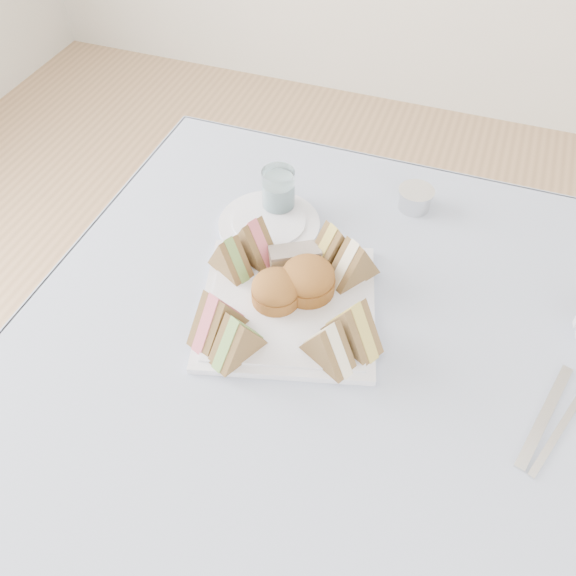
% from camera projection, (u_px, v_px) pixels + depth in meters
% --- Properties ---
extents(floor, '(4.00, 4.00, 0.00)m').
position_uv_depth(floor, '(317.00, 529.00, 1.50)').
color(floor, '#9E7751').
rests_on(floor, ground).
extents(table, '(0.90, 0.90, 0.74)m').
position_uv_depth(table, '(324.00, 460.00, 1.22)').
color(table, brown).
rests_on(table, floor).
extents(tablecloth, '(1.02, 1.02, 0.01)m').
position_uv_depth(tablecloth, '(334.00, 350.00, 0.95)').
color(tablecloth, silver).
rests_on(tablecloth, table).
extents(serving_plate, '(0.35, 0.35, 0.01)m').
position_uv_depth(serving_plate, '(288.00, 306.00, 1.00)').
color(serving_plate, white).
rests_on(serving_plate, tablecloth).
extents(sandwich_fl_a, '(0.08, 0.11, 0.09)m').
position_uv_depth(sandwich_fl_a, '(217.00, 315.00, 0.92)').
color(sandwich_fl_a, olive).
rests_on(sandwich_fl_a, serving_plate).
extents(sandwich_fl_b, '(0.08, 0.10, 0.08)m').
position_uv_depth(sandwich_fl_b, '(237.00, 336.00, 0.90)').
color(sandwich_fl_b, olive).
rests_on(sandwich_fl_b, serving_plate).
extents(sandwich_fr_a, '(0.11, 0.09, 0.09)m').
position_uv_depth(sandwich_fr_a, '(353.00, 323.00, 0.91)').
color(sandwich_fr_a, olive).
rests_on(sandwich_fr_a, serving_plate).
extents(sandwich_fr_b, '(0.10, 0.08, 0.08)m').
position_uv_depth(sandwich_fr_b, '(328.00, 342.00, 0.89)').
color(sandwich_fr_b, olive).
rests_on(sandwich_fr_b, serving_plate).
extents(sandwich_bl_a, '(0.09, 0.07, 0.07)m').
position_uv_depth(sandwich_bl_a, '(230.00, 255.00, 1.01)').
color(sandwich_bl_a, olive).
rests_on(sandwich_bl_a, serving_plate).
extents(sandwich_bl_b, '(0.10, 0.08, 0.08)m').
position_uv_depth(sandwich_bl_b, '(253.00, 239.00, 1.03)').
color(sandwich_bl_b, olive).
rests_on(sandwich_bl_b, serving_plate).
extents(sandwich_br_a, '(0.09, 0.10, 0.08)m').
position_uv_depth(sandwich_br_a, '(354.00, 260.00, 1.00)').
color(sandwich_br_a, olive).
rests_on(sandwich_br_a, serving_plate).
extents(sandwich_br_b, '(0.09, 0.10, 0.08)m').
position_uv_depth(sandwich_br_b, '(333.00, 244.00, 1.03)').
color(sandwich_br_b, olive).
rests_on(sandwich_br_b, serving_plate).
extents(scone_left, '(0.10, 0.10, 0.05)m').
position_uv_depth(scone_left, '(276.00, 290.00, 0.98)').
color(scone_left, brown).
rests_on(scone_left, serving_plate).
extents(scone_right, '(0.12, 0.12, 0.06)m').
position_uv_depth(scone_right, '(308.00, 279.00, 0.99)').
color(scone_right, brown).
rests_on(scone_right, serving_plate).
extents(pastry_slice, '(0.09, 0.07, 0.04)m').
position_uv_depth(pastry_slice, '(295.00, 258.00, 1.03)').
color(pastry_slice, '#C5B896').
rests_on(pastry_slice, serving_plate).
extents(side_plate, '(0.24, 0.24, 0.01)m').
position_uv_depth(side_plate, '(269.00, 224.00, 1.13)').
color(side_plate, white).
rests_on(side_plate, tablecloth).
extents(water_glass, '(0.08, 0.08, 0.09)m').
position_uv_depth(water_glass, '(278.00, 192.00, 1.13)').
color(water_glass, white).
rests_on(water_glass, tablecloth).
extents(tea_strainer, '(0.09, 0.09, 0.04)m').
position_uv_depth(tea_strainer, '(415.00, 200.00, 1.16)').
color(tea_strainer, silver).
rests_on(tea_strainer, tablecloth).
extents(knife, '(0.07, 0.20, 0.00)m').
position_uv_depth(knife, '(545.00, 415.00, 0.86)').
color(knife, silver).
rests_on(knife, tablecloth).
extents(fork, '(0.07, 0.17, 0.00)m').
position_uv_depth(fork, '(559.00, 430.00, 0.85)').
color(fork, silver).
rests_on(fork, tablecloth).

